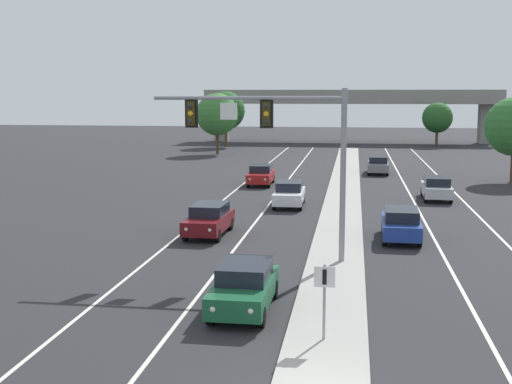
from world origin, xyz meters
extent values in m
cube|color=#9E9B93|center=(0.00, 18.00, 0.07)|extent=(2.40, 110.00, 0.15)
cube|color=silver|center=(-4.70, 25.00, 0.00)|extent=(0.14, 100.00, 0.01)
cube|color=silver|center=(4.70, 25.00, 0.00)|extent=(0.14, 100.00, 0.01)
cube|color=silver|center=(-8.00, 25.00, 0.00)|extent=(0.14, 100.00, 0.01)
cube|color=silver|center=(8.00, 25.00, 0.00)|extent=(0.14, 100.00, 0.01)
cylinder|color=gray|center=(0.25, 13.14, 3.75)|extent=(0.24, 0.24, 7.20)
cylinder|color=gray|center=(-3.75, 13.14, 6.95)|extent=(8.00, 0.16, 0.16)
cube|color=black|center=(-2.95, 13.18, 6.30)|extent=(0.56, 0.06, 1.20)
cube|color=#38330F|center=(-2.95, 13.14, 6.30)|extent=(0.32, 0.32, 1.00)
sphere|color=#282828|center=(-2.95, 12.97, 6.62)|extent=(0.22, 0.22, 0.22)
sphere|color=#F2A819|center=(-2.95, 12.97, 6.30)|extent=(0.22, 0.22, 0.22)
sphere|color=#282828|center=(-2.95, 12.97, 5.98)|extent=(0.22, 0.22, 0.22)
cube|color=black|center=(-6.15, 13.18, 6.30)|extent=(0.56, 0.06, 1.20)
cube|color=#38330F|center=(-6.15, 13.14, 6.30)|extent=(0.32, 0.32, 1.00)
sphere|color=#282828|center=(-6.15, 12.97, 6.62)|extent=(0.22, 0.22, 0.22)
sphere|color=#F2A819|center=(-6.15, 12.97, 6.30)|extent=(0.22, 0.22, 0.22)
sphere|color=#282828|center=(-6.15, 12.97, 5.98)|extent=(0.22, 0.22, 0.22)
cube|color=white|center=(-4.55, 13.12, 6.40)|extent=(0.70, 0.04, 0.70)
cylinder|color=gray|center=(-0.07, 3.87, 1.25)|extent=(0.08, 0.08, 2.20)
cube|color=white|center=(-0.07, 3.84, 2.00)|extent=(0.60, 0.03, 0.60)
cube|color=black|center=(-0.07, 3.82, 2.00)|extent=(0.12, 0.01, 0.44)
cube|color=#195633|center=(-2.82, 6.52, 0.67)|extent=(1.84, 4.42, 0.70)
cube|color=black|center=(-2.82, 6.74, 1.30)|extent=(1.61, 2.39, 0.56)
sphere|color=#EAE5C6|center=(-2.27, 4.33, 0.72)|extent=(0.18, 0.18, 0.18)
sphere|color=#EAE5C6|center=(-3.42, 4.34, 0.72)|extent=(0.18, 0.18, 0.18)
cylinder|color=black|center=(-2.04, 5.01, 0.32)|extent=(0.23, 0.64, 0.64)
cylinder|color=black|center=(-3.64, 5.02, 0.32)|extent=(0.23, 0.64, 0.64)
cylinder|color=black|center=(-2.01, 8.01, 0.32)|extent=(0.23, 0.64, 0.64)
cylinder|color=black|center=(-3.61, 8.02, 0.32)|extent=(0.23, 0.64, 0.64)
cube|color=#5B0F14|center=(-6.53, 18.09, 0.67)|extent=(1.91, 4.44, 0.70)
cube|color=black|center=(-6.53, 18.31, 1.30)|extent=(1.64, 2.41, 0.56)
sphere|color=#EAE5C6|center=(-6.01, 15.90, 0.72)|extent=(0.18, 0.18, 0.18)
sphere|color=#EAE5C6|center=(-7.17, 15.93, 0.72)|extent=(0.18, 0.18, 0.18)
cylinder|color=black|center=(-5.77, 16.57, 0.32)|extent=(0.24, 0.65, 0.64)
cylinder|color=black|center=(-7.37, 16.61, 0.32)|extent=(0.24, 0.65, 0.64)
cylinder|color=black|center=(-5.70, 19.57, 0.32)|extent=(0.24, 0.65, 0.64)
cylinder|color=black|center=(-7.30, 19.61, 0.32)|extent=(0.24, 0.65, 0.64)
cube|color=silver|center=(-3.35, 27.46, 0.67)|extent=(1.89, 4.43, 0.70)
cube|color=black|center=(-3.35, 27.68, 1.30)|extent=(1.63, 2.41, 0.56)
sphere|color=#EAE5C6|center=(-2.73, 25.29, 0.72)|extent=(0.18, 0.18, 0.18)
sphere|color=#EAE5C6|center=(-3.88, 25.27, 0.72)|extent=(0.18, 0.18, 0.18)
cylinder|color=black|center=(-2.52, 25.98, 0.32)|extent=(0.23, 0.64, 0.64)
cylinder|color=black|center=(-4.12, 25.95, 0.32)|extent=(0.23, 0.64, 0.64)
cylinder|color=black|center=(-2.58, 28.98, 0.32)|extent=(0.23, 0.64, 0.64)
cylinder|color=black|center=(-4.18, 28.95, 0.32)|extent=(0.23, 0.64, 0.64)
cube|color=maroon|center=(-6.53, 37.20, 0.67)|extent=(1.89, 4.44, 0.70)
cube|color=black|center=(-6.53, 37.42, 1.30)|extent=(1.63, 2.41, 0.56)
sphere|color=#EAE5C6|center=(-5.91, 35.03, 0.72)|extent=(0.18, 0.18, 0.18)
sphere|color=#EAE5C6|center=(-7.06, 35.01, 0.72)|extent=(0.18, 0.18, 0.18)
cylinder|color=black|center=(-5.70, 35.71, 0.32)|extent=(0.23, 0.64, 0.64)
cylinder|color=black|center=(-7.30, 35.68, 0.32)|extent=(0.23, 0.64, 0.64)
cylinder|color=black|center=(-5.76, 38.71, 0.32)|extent=(0.23, 0.64, 0.64)
cylinder|color=black|center=(-7.36, 38.68, 0.32)|extent=(0.23, 0.64, 0.64)
cube|color=navy|center=(3.04, 18.40, 0.67)|extent=(1.91, 4.44, 0.70)
cube|color=black|center=(3.03, 18.18, 1.30)|extent=(1.64, 2.41, 0.56)
sphere|color=#EAE5C6|center=(2.52, 20.59, 0.72)|extent=(0.18, 0.18, 0.18)
sphere|color=#EAE5C6|center=(3.67, 20.56, 0.72)|extent=(0.18, 0.18, 0.18)
cylinder|color=black|center=(2.28, 19.92, 0.32)|extent=(0.24, 0.65, 0.64)
cylinder|color=black|center=(3.88, 19.88, 0.32)|extent=(0.24, 0.65, 0.64)
cylinder|color=black|center=(2.20, 16.92, 0.32)|extent=(0.24, 0.65, 0.64)
cylinder|color=black|center=(3.80, 16.88, 0.32)|extent=(0.24, 0.65, 0.64)
cube|color=#B7B7BC|center=(6.26, 31.65, 0.67)|extent=(1.91, 4.44, 0.70)
cube|color=black|center=(6.25, 31.43, 1.30)|extent=(1.64, 2.41, 0.56)
sphere|color=#EAE5C6|center=(5.73, 33.84, 0.72)|extent=(0.18, 0.18, 0.18)
sphere|color=#EAE5C6|center=(6.89, 33.82, 0.72)|extent=(0.18, 0.18, 0.18)
cylinder|color=black|center=(5.49, 33.17, 0.32)|extent=(0.24, 0.65, 0.64)
cylinder|color=black|center=(7.09, 33.13, 0.32)|extent=(0.24, 0.65, 0.64)
cylinder|color=black|center=(5.42, 30.17, 0.32)|extent=(0.24, 0.65, 0.64)
cylinder|color=black|center=(7.02, 30.13, 0.32)|extent=(0.24, 0.65, 0.64)
cube|color=slate|center=(2.83, 46.13, 0.67)|extent=(1.89, 4.44, 0.70)
cube|color=black|center=(2.82, 45.91, 1.30)|extent=(1.63, 2.41, 0.56)
sphere|color=#EAE5C6|center=(2.30, 48.32, 0.72)|extent=(0.18, 0.18, 0.18)
sphere|color=#EAE5C6|center=(3.45, 48.29, 0.72)|extent=(0.18, 0.18, 0.18)
cylinder|color=black|center=(2.06, 47.64, 0.32)|extent=(0.23, 0.64, 0.64)
cylinder|color=black|center=(3.66, 47.61, 0.32)|extent=(0.23, 0.64, 0.64)
cylinder|color=black|center=(2.00, 44.64, 0.32)|extent=(0.23, 0.64, 0.64)
cylinder|color=black|center=(3.60, 44.61, 0.32)|extent=(0.23, 0.64, 0.64)
cube|color=gray|center=(0.00, 85.51, 6.20)|extent=(42.40, 6.40, 1.10)
cube|color=gray|center=(0.00, 82.51, 7.20)|extent=(42.40, 0.36, 0.90)
cube|color=gray|center=(-19.20, 85.51, 2.83)|extent=(1.80, 2.40, 5.65)
cube|color=gray|center=(19.20, 85.51, 2.83)|extent=(1.80, 2.40, 5.65)
cylinder|color=#4C3823|center=(-16.39, 74.19, 1.40)|extent=(0.36, 0.36, 2.80)
sphere|color=#235623|center=(-16.39, 74.19, 4.85)|extent=(5.13, 5.13, 5.13)
cylinder|color=#4C3823|center=(-15.33, 63.29, 1.36)|extent=(0.36, 0.36, 2.71)
sphere|color=#387533|center=(-15.33, 63.29, 4.70)|extent=(4.96, 4.96, 4.96)
cylinder|color=#4C3823|center=(11.77, 79.44, 1.12)|extent=(0.36, 0.36, 2.24)
sphere|color=#235623|center=(11.77, 79.44, 3.88)|extent=(4.10, 4.10, 4.10)
camera|label=1|loc=(0.68, -14.72, 7.14)|focal=47.24mm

